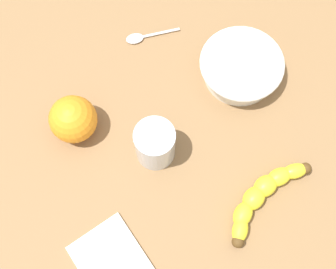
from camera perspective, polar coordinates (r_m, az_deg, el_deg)
wooden_tabletop at (r=86.17cm, az=2.41°, el=0.71°), size 120.00×120.00×3.00cm
banana at (r=80.77cm, az=12.05°, el=-7.61°), size 9.16×19.67×3.59cm
smoothie_glass at (r=78.78cm, az=-1.66°, el=-1.23°), size 7.23×7.23×8.92cm
ceramic_bowl at (r=87.57cm, az=9.28°, el=8.49°), size 16.11×16.11×5.32cm
orange_fruit at (r=82.30cm, az=-12.01°, el=1.92°), size 8.74×8.74×8.74cm
teaspoon at (r=93.18cm, az=-3.84°, el=12.21°), size 4.25×11.20×0.80cm
folded_napkin at (r=79.36cm, az=-6.75°, el=-16.45°), size 16.13×12.22×0.60cm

